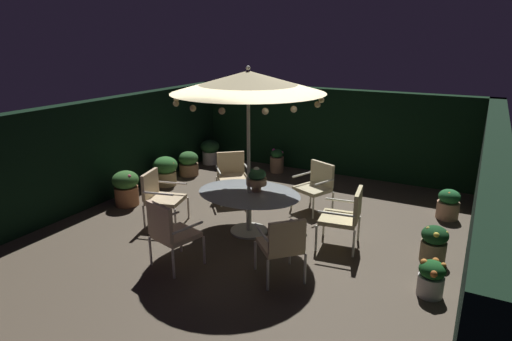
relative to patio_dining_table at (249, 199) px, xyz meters
name	(u,v)px	position (x,y,z in m)	size (l,w,h in m)	color
ground_plane	(255,229)	(0.04, 0.14, -0.60)	(7.21, 7.99, 0.02)	#4F4435
hedge_backdrop_rear	(330,131)	(0.04, 3.99, 0.43)	(7.21, 0.30, 2.04)	black
hedge_backdrop_left	(106,149)	(-3.42, 0.14, 0.43)	(0.30, 7.99, 2.04)	black
hedge_backdrop_right	(486,211)	(3.49, 0.14, 0.43)	(0.30, 7.99, 2.04)	black
patio_dining_table	(249,199)	(0.00, 0.00, 0.00)	(1.79, 1.39, 0.72)	silver
patio_umbrella	(248,82)	(0.00, 0.00, 1.95)	(2.44, 2.44, 2.79)	silver
centerpiece_planter	(256,178)	(0.09, 0.11, 0.37)	(0.35, 0.35, 0.43)	tan
patio_chair_north	(282,243)	(1.15, -1.14, -0.03)	(0.81, 0.81, 0.95)	silver
patio_chair_northeast	(346,214)	(1.61, 0.23, -0.03)	(0.69, 0.70, 0.97)	silver
patio_chair_east	(316,183)	(0.65, 1.48, -0.06)	(0.78, 0.75, 0.92)	silver
patio_chair_southeast	(232,173)	(-1.07, 1.22, -0.04)	(0.88, 0.88, 0.95)	silver
patio_chair_south	(160,194)	(-1.57, -0.41, -0.05)	(0.75, 0.74, 0.95)	silver
patio_chair_southwest	(170,230)	(-0.40, -1.58, -0.01)	(0.70, 0.71, 1.02)	silver
potted_plant_back_center	(277,161)	(-1.06, 3.32, -0.30)	(0.34, 0.34, 0.59)	#83624D
potted_plant_right_near	(434,243)	(2.91, 0.41, -0.30)	(0.39, 0.39, 0.56)	#867451
potted_plant_right_far	(431,277)	(3.00, -0.56, -0.33)	(0.34, 0.35, 0.49)	beige
potted_plant_back_right	(448,204)	(2.95, 2.23, -0.31)	(0.39, 0.39, 0.56)	tan
potted_plant_left_far	(126,187)	(-2.74, -0.07, -0.22)	(0.52, 0.52, 0.70)	#A56540
potted_plant_front_corner	(165,170)	(-2.84, 1.25, -0.24)	(0.55, 0.55, 0.65)	tan
potted_plant_left_near	(210,151)	(-2.93, 3.16, -0.24)	(0.50, 0.50, 0.63)	silver
potted_plant_back_left	(189,163)	(-2.83, 2.09, -0.29)	(0.47, 0.47, 0.58)	#866145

